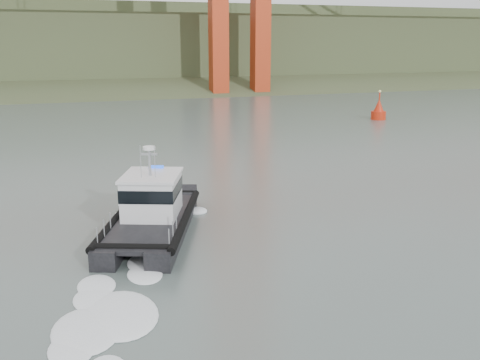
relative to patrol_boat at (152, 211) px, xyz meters
name	(u,v)px	position (x,y,z in m)	size (l,w,h in m)	color
ground	(303,265)	(5.64, -6.24, -1.18)	(400.00, 400.00, 0.00)	#45524E
headlands	(97,52)	(5.64, 119.26, 5.87)	(500.00, 105.36, 27.12)	#3D4C2B
patrol_boat	(152,211)	(0.00, 0.00, 0.00)	(6.69, 10.30, 4.70)	black
nav_buoy	(379,111)	(34.04, 32.33, -0.15)	(1.87, 1.87, 3.90)	red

